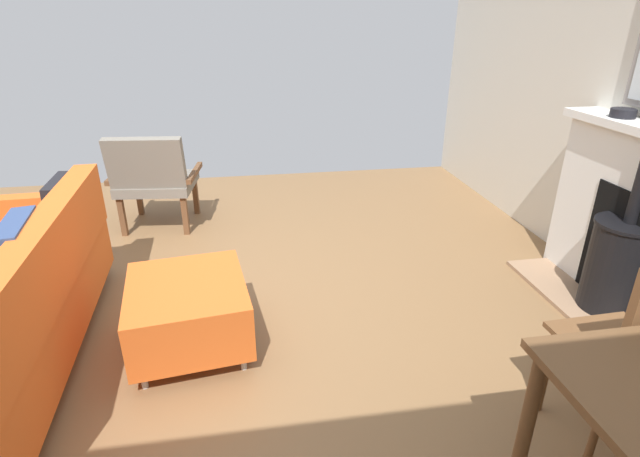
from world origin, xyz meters
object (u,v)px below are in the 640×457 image
Objects in this scene: ottoman at (189,309)px; mantel_bowl_near at (623,112)px; armchair_accent at (153,177)px; dining_chair_near_fireplace at (640,343)px; fireplace at (638,237)px.

mantel_bowl_near is at bearing -173.21° from ottoman.
ottoman is 0.90× the size of armchair_accent.
mantel_bowl_near is at bearing -122.12° from dining_chair_near_fireplace.
dining_chair_near_fireplace reaches higher than ottoman.
fireplace is 1.23m from dining_chair_near_fireplace.
ottoman is (2.60, 0.31, -0.91)m from mantel_bowl_near.
fireplace is at bearing -130.72° from dining_chair_near_fireplace.
mantel_bowl_near reaches higher than armchair_accent.
mantel_bowl_near is 0.17× the size of armchair_accent.
armchair_accent is at bearing -25.10° from mantel_bowl_near.
fireplace is at bearing 88.46° from mantel_bowl_near.
mantel_bowl_near is 1.64m from dining_chair_near_fireplace.
fireplace reaches higher than ottoman.
armchair_accent is at bearing -30.55° from fireplace.
mantel_bowl_near reaches higher than ottoman.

